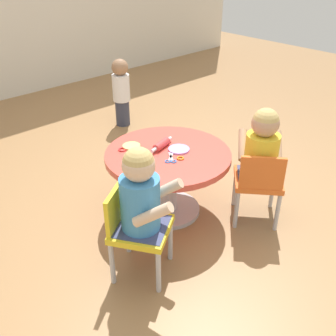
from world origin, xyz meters
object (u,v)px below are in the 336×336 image
object	(u,v)px
child_chair_right	(258,181)
toddler_standing	(121,91)
craft_scissors	(171,159)
child_chair_left	(135,227)
seated_child_right	(262,147)
rolling_pin	(162,144)
craft_table	(168,169)
seated_child_left	(141,193)

from	to	relation	value
child_chair_right	toddler_standing	size ratio (longest dim) A/B	0.80
child_chair_right	craft_scissors	bearing A→B (deg)	136.79
child_chair_right	craft_scissors	size ratio (longest dim) A/B	4.04
child_chair_left	seated_child_right	size ratio (longest dim) A/B	1.05
child_chair_left	craft_scissors	distance (m)	0.53
child_chair_left	toddler_standing	distance (m)	2.07
child_chair_right	seated_child_right	xyz separation A→B (m)	(0.03, 0.03, 0.23)
seated_child_right	child_chair_left	bearing A→B (deg)	170.47
rolling_pin	craft_scissors	size ratio (longest dim) A/B	1.71
craft_scissors	seated_child_right	bearing A→B (deg)	-39.22
seated_child_right	craft_scissors	distance (m)	0.57
craft_table	toddler_standing	xyz separation A→B (m)	(0.68, 1.40, 0.02)
craft_table	seated_child_left	world-z (taller)	seated_child_left
craft_table	toddler_standing	world-z (taller)	toddler_standing
child_chair_left	child_chair_right	world-z (taller)	same
toddler_standing	child_chair_left	bearing A→B (deg)	-125.08
child_chair_left	craft_scissors	bearing A→B (deg)	24.38
child_chair_right	seated_child_right	bearing A→B (deg)	40.83
rolling_pin	craft_scissors	bearing A→B (deg)	-112.75
rolling_pin	craft_scissors	world-z (taller)	rolling_pin
seated_child_left	seated_child_right	xyz separation A→B (m)	(0.88, -0.12, 0.00)
child_chair_right	seated_child_right	size ratio (longest dim) A/B	1.05
child_chair_left	rolling_pin	world-z (taller)	child_chair_left
child_chair_left	seated_child_right	bearing A→B (deg)	-9.53
child_chair_right	rolling_pin	world-z (taller)	child_chair_right
craft_table	toddler_standing	distance (m)	1.56
child_chair_right	craft_scissors	world-z (taller)	child_chair_right
seated_child_left	child_chair_right	distance (m)	0.89
rolling_pin	child_chair_right	bearing A→B (deg)	-57.69
seated_child_right	toddler_standing	world-z (taller)	seated_child_right
child_chair_left	seated_child_left	world-z (taller)	seated_child_left
child_chair_left	toddler_standing	world-z (taller)	toddler_standing
seated_child_right	rolling_pin	size ratio (longest dim) A/B	2.24
rolling_pin	seated_child_left	bearing A→B (deg)	-141.59
child_chair_right	child_chair_left	bearing A→B (deg)	168.49
craft_table	craft_scissors	xyz separation A→B (m)	(-0.05, -0.08, 0.12)
craft_table	seated_child_right	world-z (taller)	seated_child_right
seated_child_right	seated_child_left	bearing A→B (deg)	172.37
craft_table	child_chair_left	bearing A→B (deg)	-150.47
child_chair_left	toddler_standing	xyz separation A→B (m)	(1.19, 1.69, 0.05)
seated_child_left	rolling_pin	bearing A→B (deg)	38.41
child_chair_left	seated_child_right	distance (m)	0.94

